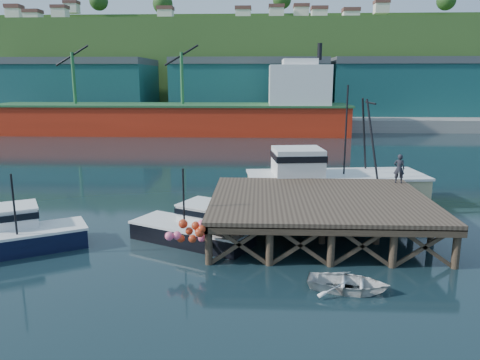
# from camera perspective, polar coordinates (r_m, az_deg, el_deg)

# --- Properties ---
(ground) EXTENTS (300.00, 300.00, 0.00)m
(ground) POSITION_cam_1_polar(r_m,az_deg,el_deg) (26.85, -2.28, -6.36)
(ground) COLOR black
(ground) RESTS_ON ground
(wharf) EXTENTS (12.00, 10.00, 2.62)m
(wharf) POSITION_cam_1_polar(r_m,az_deg,el_deg) (26.24, 9.71, -2.55)
(wharf) COLOR brown
(wharf) RESTS_ON ground
(far_quay) EXTENTS (160.00, 40.00, 2.00)m
(far_quay) POSITION_cam_1_polar(r_m,az_deg,el_deg) (95.68, 1.19, 7.76)
(far_quay) COLOR gray
(far_quay) RESTS_ON ground
(warehouse_left) EXTENTS (32.00, 16.00, 9.00)m
(warehouse_left) POSITION_cam_1_polar(r_m,az_deg,el_deg) (97.72, -20.21, 10.35)
(warehouse_left) COLOR #185151
(warehouse_left) RESTS_ON far_quay
(warehouse_mid) EXTENTS (28.00, 16.00, 9.00)m
(warehouse_mid) POSITION_cam_1_polar(r_m,az_deg,el_deg) (90.40, 1.13, 10.98)
(warehouse_mid) COLOR #185151
(warehouse_mid) RESTS_ON far_quay
(warehouse_right) EXTENTS (30.00, 16.00, 9.00)m
(warehouse_right) POSITION_cam_1_polar(r_m,az_deg,el_deg) (94.56, 19.94, 10.32)
(warehouse_right) COLOR #185151
(warehouse_right) RESTS_ON far_quay
(cargo_ship) EXTENTS (55.50, 10.00, 13.75)m
(cargo_ship) POSITION_cam_1_polar(r_m,az_deg,el_deg) (74.30, -5.81, 8.18)
(cargo_ship) COLOR red
(cargo_ship) RESTS_ON ground
(hillside) EXTENTS (220.00, 50.00, 22.00)m
(hillside) POSITION_cam_1_polar(r_m,az_deg,el_deg) (125.39, 1.54, 13.41)
(hillside) COLOR #2D511E
(hillside) RESTS_ON ground
(boat_navy) EXTENTS (6.92, 5.35, 4.13)m
(boat_navy) POSITION_cam_1_polar(r_m,az_deg,el_deg) (26.53, -25.55, -5.95)
(boat_navy) COLOR black
(boat_navy) RESTS_ON ground
(boat_black) EXTENTS (7.07, 5.92, 4.12)m
(boat_black) POSITION_cam_1_polar(r_m,az_deg,el_deg) (25.39, -5.52, -5.72)
(boat_black) COLOR black
(boat_black) RESTS_ON ground
(trawler) EXTENTS (12.59, 5.72, 8.15)m
(trawler) POSITION_cam_1_polar(r_m,az_deg,el_deg) (33.21, 11.12, 0.06)
(trawler) COLOR beige
(trawler) RESTS_ON ground
(dinghy) EXTENTS (3.76, 3.04, 0.69)m
(dinghy) POSITION_cam_1_polar(r_m,az_deg,el_deg) (20.20, 13.06, -12.13)
(dinghy) COLOR silver
(dinghy) RESTS_ON ground
(dockworker) EXTENTS (0.76, 0.61, 1.84)m
(dockworker) POSITION_cam_1_polar(r_m,az_deg,el_deg) (30.97, 18.83, 1.32)
(dockworker) COLOR black
(dockworker) RESTS_ON wharf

